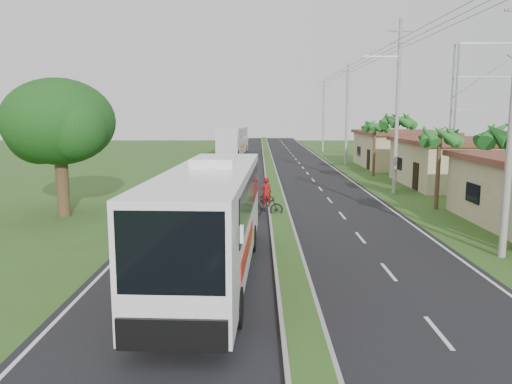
{
  "coord_description": "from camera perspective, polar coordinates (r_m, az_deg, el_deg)",
  "views": [
    {
      "loc": [
        -1.16,
        -17.2,
        5.61
      ],
      "look_at": [
        -1.29,
        7.09,
        1.8
      ],
      "focal_mm": 35.0,
      "sensor_mm": 36.0,
      "label": 1
    }
  ],
  "objects": [
    {
      "name": "motorcyclist",
      "position": [
        27.34,
        1.16,
        -1.28
      ],
      "size": [
        1.94,
        0.79,
        2.2
      ],
      "rotation": [
        0.0,
        0.0,
        0.14
      ],
      "color": "black",
      "rests_on": "ground"
    },
    {
      "name": "median_strip",
      "position": [
        37.62,
        2.06,
        0.49
      ],
      "size": [
        1.2,
        160.0,
        0.18
      ],
      "color": "gray",
      "rests_on": "ground"
    },
    {
      "name": "billboard_lattice",
      "position": [
        52.59,
        26.81,
        9.3
      ],
      "size": [
        10.18,
        1.18,
        12.07
      ],
      "color": "gray",
      "rests_on": "ground"
    },
    {
      "name": "palm_verge_c",
      "position": [
        37.55,
        15.83,
        7.84
      ],
      "size": [
        2.4,
        2.4,
        5.85
      ],
      "color": "#473321",
      "rests_on": "ground"
    },
    {
      "name": "ground",
      "position": [
        18.13,
        4.0,
        -9.14
      ],
      "size": [
        180.0,
        180.0,
        0.0
      ],
      "primitive_type": "plane",
      "color": "#38521E",
      "rests_on": "ground"
    },
    {
      "name": "utility_pole_d",
      "position": [
        75.82,
        7.71,
        8.7
      ],
      "size": [
        1.6,
        0.28,
        10.5
      ],
      "color": "gray",
      "rests_on": "ground"
    },
    {
      "name": "coach_bus_main",
      "position": [
        17.07,
        -5.15,
        -2.47
      ],
      "size": [
        3.17,
        12.77,
        4.09
      ],
      "rotation": [
        0.0,
        0.0,
        -0.04
      ],
      "color": "white",
      "rests_on": "ground"
    },
    {
      "name": "lane_edge_left",
      "position": [
        38.03,
        -8.08,
        0.34
      ],
      "size": [
        0.12,
        160.0,
        0.01
      ],
      "primitive_type": "cube",
      "color": "silver",
      "rests_on": "ground"
    },
    {
      "name": "coach_bus_far",
      "position": [
        69.65,
        -2.63,
        6.06
      ],
      "size": [
        3.84,
        13.14,
        3.77
      ],
      "rotation": [
        0.0,
        0.0,
        -0.08
      ],
      "color": "silver",
      "rests_on": "ground"
    },
    {
      "name": "palm_verge_b",
      "position": [
        31.08,
        20.28,
        6.06
      ],
      "size": [
        2.4,
        2.4,
        5.05
      ],
      "color": "#473321",
      "rests_on": "ground"
    },
    {
      "name": "shop_far",
      "position": [
        55.44,
        16.23,
        4.76
      ],
      "size": [
        8.6,
        11.6,
        3.82
      ],
      "color": "tan",
      "rests_on": "ground"
    },
    {
      "name": "palm_verge_a",
      "position": [
        22.63,
        27.12,
        5.74
      ],
      "size": [
        2.4,
        2.4,
        5.45
      ],
      "color": "#473321",
      "rests_on": "ground"
    },
    {
      "name": "shop_mid",
      "position": [
        42.2,
        21.39,
        3.2
      ],
      "size": [
        7.6,
        10.6,
        3.67
      ],
      "color": "tan",
      "rests_on": "ground"
    },
    {
      "name": "shade_tree",
      "position": [
        29.35,
        -21.79,
        7.15
      ],
      "size": [
        6.3,
        6.0,
        7.54
      ],
      "color": "#473321",
      "rests_on": "ground"
    },
    {
      "name": "palm_verge_d",
      "position": [
        46.41,
        13.44,
        7.37
      ],
      "size": [
        2.4,
        2.4,
        5.25
      ],
      "color": "#473321",
      "rests_on": "ground"
    },
    {
      "name": "utility_pole_c",
      "position": [
        56.04,
        10.35,
        8.84
      ],
      "size": [
        1.6,
        0.28,
        11.0
      ],
      "color": "gray",
      "rests_on": "ground"
    },
    {
      "name": "road_asphalt",
      "position": [
        37.64,
        2.06,
        0.36
      ],
      "size": [
        14.0,
        160.0,
        0.02
      ],
      "primitive_type": "cube",
      "color": "black",
      "rests_on": "ground"
    },
    {
      "name": "utility_pole_b",
      "position": [
        36.5,
        15.83,
        9.6
      ],
      "size": [
        3.2,
        0.28,
        12.0
      ],
      "color": "gray",
      "rests_on": "ground"
    },
    {
      "name": "lane_edge_right",
      "position": [
        38.43,
        12.1,
        0.32
      ],
      "size": [
        0.12,
        160.0,
        0.01
      ],
      "primitive_type": "cube",
      "color": "silver",
      "rests_on": "ground"
    }
  ]
}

